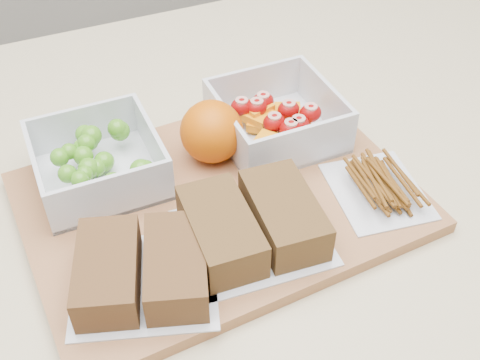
{
  "coord_description": "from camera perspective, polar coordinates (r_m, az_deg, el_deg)",
  "views": [
    {
      "loc": [
        -0.18,
        -0.46,
        1.39
      ],
      "look_at": [
        0.02,
        -0.01,
        0.93
      ],
      "focal_mm": 45.0,
      "sensor_mm": 36.0,
      "label": 1
    }
  ],
  "objects": [
    {
      "name": "orange",
      "position": [
        0.7,
        -2.71,
        4.61
      ],
      "size": [
        0.07,
        0.07,
        0.07
      ],
      "primitive_type": "sphere",
      "color": "#D05904",
      "rests_on": "cutting_board"
    },
    {
      "name": "sandwich_bag_left",
      "position": [
        0.58,
        -9.26,
        -8.4
      ],
      "size": [
        0.17,
        0.16,
        0.04
      ],
      "color": "silver",
      "rests_on": "cutting_board"
    },
    {
      "name": "sandwich_bag_center",
      "position": [
        0.61,
        1.22,
        -4.14
      ],
      "size": [
        0.16,
        0.14,
        0.04
      ],
      "color": "silver",
      "rests_on": "cutting_board"
    },
    {
      "name": "fruit_container",
      "position": [
        0.74,
        3.46,
        5.68
      ],
      "size": [
        0.14,
        0.14,
        0.06
      ],
      "color": "silver",
      "rests_on": "cutting_board"
    },
    {
      "name": "grape_container",
      "position": [
        0.69,
        -13.19,
        1.72
      ],
      "size": [
        0.14,
        0.14,
        0.06
      ],
      "color": "silver",
      "rests_on": "cutting_board"
    },
    {
      "name": "pretzel_bag",
      "position": [
        0.68,
        13.01,
        -0.32
      ],
      "size": [
        0.11,
        0.13,
        0.03
      ],
      "color": "silver",
      "rests_on": "cutting_board"
    },
    {
      "name": "cutting_board",
      "position": [
        0.68,
        -1.94,
        -2.1
      ],
      "size": [
        0.44,
        0.32,
        0.02
      ],
      "primitive_type": "cube",
      "rotation": [
        0.0,
        0.0,
        0.06
      ],
      "color": "#A36C43",
      "rests_on": "counter"
    }
  ]
}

